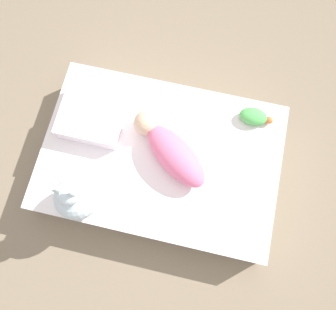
# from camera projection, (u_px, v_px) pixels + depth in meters

# --- Properties ---
(ground_plane) EXTENTS (12.00, 12.00, 0.00)m
(ground_plane) POSITION_uv_depth(u_px,v_px,m) (161.00, 165.00, 1.93)
(ground_plane) COLOR #7A6B56
(bed_mattress) EXTENTS (1.26, 0.85, 0.21)m
(bed_mattress) POSITION_uv_depth(u_px,v_px,m) (161.00, 160.00, 1.83)
(bed_mattress) COLOR white
(bed_mattress) RESTS_ON ground_plane
(swaddled_baby) EXTENTS (0.46, 0.40, 0.14)m
(swaddled_baby) POSITION_uv_depth(u_px,v_px,m) (170.00, 149.00, 1.66)
(swaddled_baby) COLOR pink
(swaddled_baby) RESTS_ON bed_mattress
(pillow) EXTENTS (0.32, 0.30, 0.10)m
(pillow) POSITION_uv_depth(u_px,v_px,m) (92.00, 115.00, 1.74)
(pillow) COLOR white
(pillow) RESTS_ON bed_mattress
(bunny_plush) EXTENTS (0.21, 0.21, 0.38)m
(bunny_plush) POSITION_uv_depth(u_px,v_px,m) (76.00, 197.00, 1.54)
(bunny_plush) COLOR silver
(bunny_plush) RESTS_ON bed_mattress
(turtle_plush) EXTENTS (0.18, 0.10, 0.07)m
(turtle_plush) POSITION_uv_depth(u_px,v_px,m) (254.00, 117.00, 1.75)
(turtle_plush) COLOR #51B756
(turtle_plush) RESTS_ON bed_mattress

